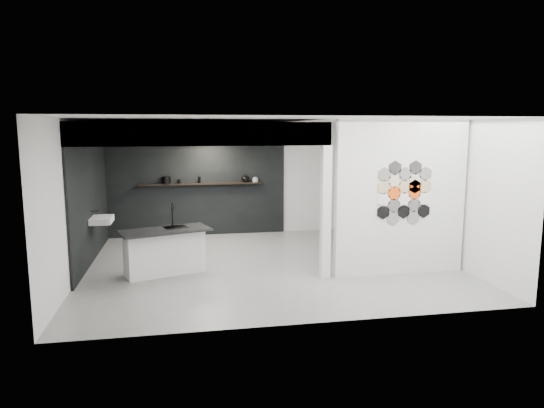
{
  "coord_description": "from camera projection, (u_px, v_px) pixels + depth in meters",
  "views": [
    {
      "loc": [
        -1.64,
        -9.09,
        2.62
      ],
      "look_at": [
        0.1,
        0.3,
        1.15
      ],
      "focal_mm": 32.0,
      "sensor_mm": 36.0,
      "label": 1
    }
  ],
  "objects": [
    {
      "name": "wall_basin",
      "position": [
        102.0,
        220.0,
        9.59
      ],
      "size": [
        0.4,
        0.6,
        0.12
      ],
      "primitive_type": "cube",
      "color": "silver",
      "rests_on": "bay_clad_left"
    },
    {
      "name": "hex_tile_cluster",
      "position": [
        405.0,
        193.0,
        8.65
      ],
      "size": [
        1.04,
        0.02,
        1.16
      ],
      "color": "black",
      "rests_on": "partition_panel"
    },
    {
      "name": "kettle",
      "position": [
        245.0,
        179.0,
        12.08
      ],
      "size": [
        0.25,
        0.25,
        0.17
      ],
      "primitive_type": "ellipsoid",
      "rotation": [
        0.0,
        0.0,
        0.31
      ],
      "color": "black",
      "rests_on": "display_shelf"
    },
    {
      "name": "kitchen_island",
      "position": [
        165.0,
        251.0,
        8.85
      ],
      "size": [
        1.72,
        1.16,
        1.28
      ],
      "rotation": [
        0.0,
        0.0,
        0.32
      ],
      "color": "silver",
      "rests_on": "floor"
    },
    {
      "name": "bay_clad_left",
      "position": [
        91.0,
        202.0,
        9.69
      ],
      "size": [
        0.04,
        4.0,
        2.35
      ],
      "primitive_type": "cube",
      "color": "black",
      "rests_on": "floor"
    },
    {
      "name": "bottle_dark",
      "position": [
        199.0,
        180.0,
        11.87
      ],
      "size": [
        0.08,
        0.08,
        0.16
      ],
      "primitive_type": "cylinder",
      "rotation": [
        0.0,
        0.0,
        -0.3
      ],
      "color": "black",
      "rests_on": "display_shelf"
    },
    {
      "name": "partition_panel",
      "position": [
        401.0,
        198.0,
        8.74
      ],
      "size": [
        2.45,
        0.15,
        2.8
      ],
      "primitive_type": "cube",
      "color": "silver",
      "rests_on": "floor"
    },
    {
      "name": "bay_clad_back",
      "position": [
        197.0,
        188.0,
        12.0
      ],
      "size": [
        4.4,
        0.04,
        2.35
      ],
      "primitive_type": "cube",
      "color": "black",
      "rests_on": "floor"
    },
    {
      "name": "bulkhead",
      "position": [
        198.0,
        133.0,
        9.87
      ],
      "size": [
        4.4,
        4.0,
        0.4
      ],
      "primitive_type": "cube",
      "color": "silver",
      "rests_on": "corner_column"
    },
    {
      "name": "display_shelf",
      "position": [
        201.0,
        184.0,
        11.9
      ],
      "size": [
        3.0,
        0.15,
        0.04
      ],
      "primitive_type": "cube",
      "color": "black",
      "rests_on": "bay_clad_back"
    },
    {
      "name": "fascia_beam",
      "position": [
        202.0,
        134.0,
        8.01
      ],
      "size": [
        4.4,
        0.16,
        0.4
      ],
      "primitive_type": "cube",
      "color": "silver",
      "rests_on": "corner_column"
    },
    {
      "name": "glass_bowl",
      "position": [
        255.0,
        180.0,
        12.13
      ],
      "size": [
        0.17,
        0.17,
        0.1
      ],
      "primitive_type": "cylinder",
      "rotation": [
        0.0,
        0.0,
        -0.22
      ],
      "color": "gray",
      "rests_on": "display_shelf"
    },
    {
      "name": "corner_column",
      "position": [
        326.0,
        213.0,
        8.52
      ],
      "size": [
        0.16,
        0.16,
        2.35
      ],
      "primitive_type": "cube",
      "color": "silver",
      "rests_on": "floor"
    },
    {
      "name": "stockpot",
      "position": [
        166.0,
        180.0,
        11.73
      ],
      "size": [
        0.28,
        0.28,
        0.17
      ],
      "primitive_type": "cylinder",
      "rotation": [
        0.0,
        0.0,
        -0.41
      ],
      "color": "black",
      "rests_on": "display_shelf"
    },
    {
      "name": "utensil_cup",
      "position": [
        179.0,
        181.0,
        11.79
      ],
      "size": [
        0.09,
        0.09,
        0.09
      ],
      "primitive_type": "cylinder",
      "rotation": [
        0.0,
        0.0,
        0.24
      ],
      "color": "black",
      "rests_on": "display_shelf"
    },
    {
      "name": "glass_vase",
      "position": [
        255.0,
        179.0,
        12.13
      ],
      "size": [
        0.11,
        0.11,
        0.12
      ],
      "primitive_type": "cylinder",
      "rotation": [
        0.0,
        0.0,
        0.32
      ],
      "color": "gray",
      "rests_on": "display_shelf"
    },
    {
      "name": "floor",
      "position": [
        270.0,
        264.0,
        9.53
      ],
      "size": [
        7.0,
        6.0,
        0.01
      ],
      "primitive_type": "cube",
      "color": "slate"
    }
  ]
}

